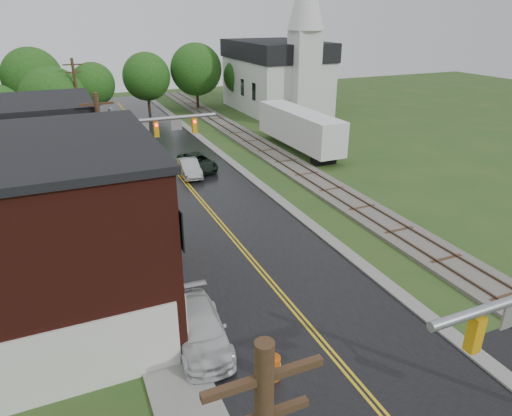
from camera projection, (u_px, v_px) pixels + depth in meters
main_road at (187, 185)px, 37.28m from camera, size 10.00×90.00×0.02m
curb_right at (228, 160)px, 43.47m from camera, size 0.80×70.00×0.12m
sidewalk_left at (118, 221)px, 30.79m from camera, size 2.40×50.00×0.12m
yellow_house at (31, 181)px, 28.61m from camera, size 8.00×7.00×6.40m
darkred_building at (49, 157)px, 36.95m from camera, size 7.00×6.00×4.40m
church at (280, 69)px, 62.29m from camera, size 10.40×18.40×20.00m
railroad at (272, 154)px, 45.11m from camera, size 3.20×80.00×0.30m
traffic_signal_far at (146, 138)px, 31.51m from camera, size 7.34×0.43×7.20m
utility_pole_b at (105, 168)px, 26.18m from camera, size 1.80×0.28×9.00m
utility_pole_c at (78, 104)px, 44.71m from camera, size 1.80×0.28×9.00m
tree_left_e at (55, 101)px, 45.52m from camera, size 6.40×6.40×8.16m
suv_dark at (198, 162)px, 40.57m from camera, size 2.84×5.17×1.37m
sedan_silver at (189, 168)px, 39.03m from camera, size 1.78×4.34×1.40m
pickup_white at (199, 329)px, 19.15m from camera, size 2.50×5.29×1.49m
semi_trailer at (300, 127)px, 45.53m from camera, size 2.99×12.98×4.03m
construction_barrel at (273, 368)px, 17.38m from camera, size 0.58×0.58×1.01m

